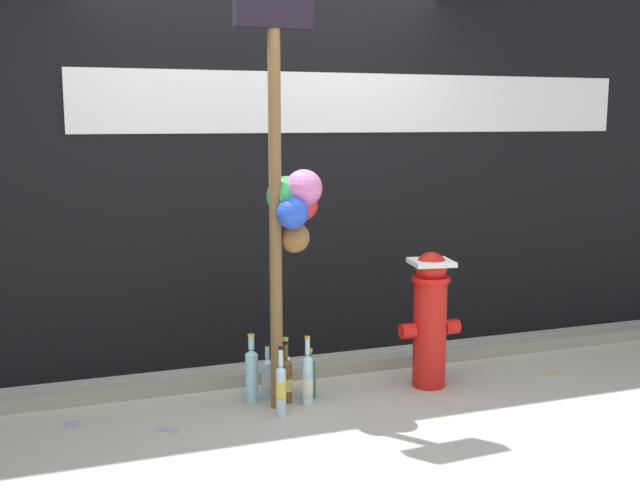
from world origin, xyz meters
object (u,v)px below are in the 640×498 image
fire_hydrant (430,316)px  bottle_4 (252,374)px  memorial_post (288,170)px  bottle_1 (286,380)px  bottle_5 (308,379)px  bottle_6 (281,388)px  bottle_3 (286,372)px  bottle_0 (310,377)px  bottle_2 (267,377)px

fire_hydrant → bottle_4: bearing=175.4°
bottle_4 → memorial_post: bearing=-25.6°
bottle_1 → memorial_post: bearing=-75.2°
bottle_5 → bottle_6: bearing=-148.9°
memorial_post → bottle_1: 1.25m
bottle_3 → bottle_5: size_ratio=0.86×
bottle_1 → bottle_5: bottle_5 is taller
bottle_6 → bottle_0: bearing=41.4°
bottle_2 → bottle_5: bottle_5 is taller
bottle_1 → bottle_4: bottle_4 is taller
bottle_3 → memorial_post: bearing=-100.3°
fire_hydrant → bottle_2: (-1.01, 0.17, -0.33)m
bottle_0 → memorial_post: bearing=-158.5°
fire_hydrant → bottle_1: 0.99m
bottle_4 → bottle_6: bearing=-68.3°
bottle_1 → bottle_2: (-0.07, 0.14, -0.02)m
fire_hydrant → memorial_post: bearing=-179.6°
memorial_post → bottle_4: (-0.20, 0.10, -1.21)m
bottle_1 → bottle_6: bearing=-114.0°
bottle_2 → bottle_6: bottle_6 is taller
bottle_3 → bottle_5: bottle_5 is taller
bottle_0 → bottle_4: (-0.35, 0.04, 0.05)m
bottle_1 → bottle_3: bearing=72.5°
memorial_post → bottle_2: memorial_post is taller
memorial_post → bottle_3: bearing=79.7°
bottle_0 → bottle_1: 0.16m
bottle_1 → bottle_6: bottle_6 is taller
fire_hydrant → bottle_0: 0.85m
bottle_0 → bottle_5: (-0.05, -0.10, 0.03)m
fire_hydrant → bottle_5: fire_hydrant is taller
memorial_post → fire_hydrant: 1.32m
bottle_3 → bottle_0: bearing=-41.1°
bottle_6 → bottle_1: bearing=66.0°
memorial_post → bottle_6: bearing=-121.5°
bottle_1 → bottle_3: 0.13m
fire_hydrant → bottle_5: size_ratio=2.07×
bottle_1 → bottle_3: size_ratio=1.03×
bottle_1 → bottle_2: size_ratio=1.13×
memorial_post → bottle_4: 1.23m
bottle_0 → bottle_2: 0.26m
bottle_2 → bottle_4: size_ratio=0.78×
bottle_3 → bottle_6: bottle_6 is taller
bottle_4 → bottle_1: bearing=-16.9°
fire_hydrant → bottle_1: fire_hydrant is taller
fire_hydrant → bottle_1: bearing=178.0°
bottle_5 → bottle_3: bearing=108.9°
bottle_2 → bottle_6: size_ratio=0.81×
bottle_1 → bottle_2: bearing=118.1°
fire_hydrant → bottle_3: size_ratio=2.40×
fire_hydrant → bottle_6: 1.08m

